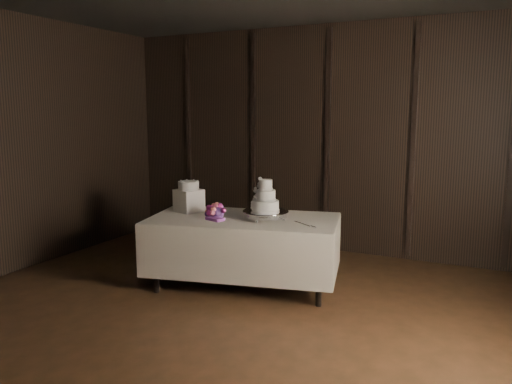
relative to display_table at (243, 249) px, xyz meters
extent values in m
cube|color=black|center=(0.33, -1.69, -0.44)|extent=(6.04, 7.04, 0.04)
cube|color=black|center=(0.33, 1.83, 1.08)|extent=(6.04, 0.04, 3.04)
cube|color=beige|center=(0.00, 0.00, 0.34)|extent=(2.16, 1.46, 0.01)
cube|color=white|center=(0.00, 0.00, -0.06)|extent=(1.98, 1.31, 0.71)
cylinder|color=silver|center=(0.24, 0.04, 0.39)|extent=(0.60, 0.60, 0.09)
cylinder|color=white|center=(0.24, 0.04, 0.49)|extent=(0.28, 0.28, 0.11)
cylinder|color=white|center=(0.24, 0.04, 0.60)|extent=(0.20, 0.20, 0.11)
cylinder|color=white|center=(0.24, 0.04, 0.71)|extent=(0.14, 0.14, 0.11)
cube|color=white|center=(-0.71, 0.04, 0.47)|extent=(0.33, 0.33, 0.25)
cylinder|color=white|center=(-0.71, 0.04, 0.64)|extent=(0.27, 0.27, 0.09)
cube|color=silver|center=(0.67, -0.01, 0.35)|extent=(0.32, 0.23, 0.01)
camera|label=1|loc=(2.40, -4.60, 1.47)|focal=35.00mm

